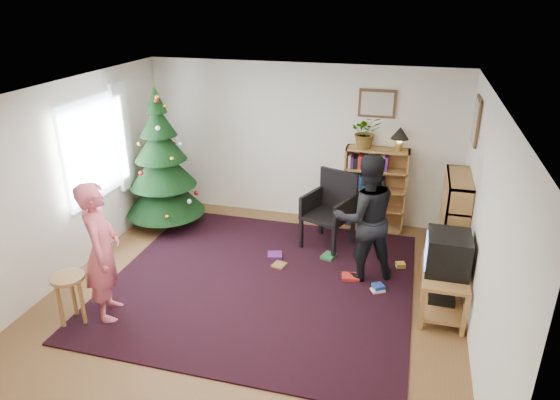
% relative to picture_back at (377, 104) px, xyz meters
% --- Properties ---
extents(floor, '(5.00, 5.00, 0.00)m').
position_rel_picture_back_xyz_m(floor, '(-1.15, -2.48, -1.95)').
color(floor, brown).
rests_on(floor, ground).
extents(ceiling, '(5.00, 5.00, 0.00)m').
position_rel_picture_back_xyz_m(ceiling, '(-1.15, -2.48, 0.55)').
color(ceiling, white).
rests_on(ceiling, wall_back).
extents(wall_back, '(5.00, 0.02, 2.50)m').
position_rel_picture_back_xyz_m(wall_back, '(-1.15, 0.02, -0.70)').
color(wall_back, silver).
rests_on(wall_back, floor).
extents(wall_front, '(5.00, 0.02, 2.50)m').
position_rel_picture_back_xyz_m(wall_front, '(-1.15, -4.97, -0.70)').
color(wall_front, silver).
rests_on(wall_front, floor).
extents(wall_left, '(0.02, 5.00, 2.50)m').
position_rel_picture_back_xyz_m(wall_left, '(-3.65, -2.48, -0.70)').
color(wall_left, silver).
rests_on(wall_left, floor).
extents(wall_right, '(0.02, 5.00, 2.50)m').
position_rel_picture_back_xyz_m(wall_right, '(1.35, -2.48, -0.70)').
color(wall_right, silver).
rests_on(wall_right, floor).
extents(rug, '(3.80, 3.60, 0.02)m').
position_rel_picture_back_xyz_m(rug, '(-1.15, -2.17, -1.94)').
color(rug, black).
rests_on(rug, floor).
extents(window_pane, '(0.04, 1.20, 1.40)m').
position_rel_picture_back_xyz_m(window_pane, '(-3.62, -1.88, -0.45)').
color(window_pane, silver).
rests_on(window_pane, wall_left).
extents(curtain, '(0.06, 0.35, 1.60)m').
position_rel_picture_back_xyz_m(curtain, '(-3.58, -1.18, -0.45)').
color(curtain, silver).
rests_on(curtain, wall_left).
extents(picture_back, '(0.55, 0.03, 0.42)m').
position_rel_picture_back_xyz_m(picture_back, '(0.00, 0.00, 0.00)').
color(picture_back, '#4C3319').
rests_on(picture_back, wall_back).
extents(picture_right, '(0.03, 0.50, 0.60)m').
position_rel_picture_back_xyz_m(picture_right, '(1.33, -0.73, 0.00)').
color(picture_right, '#4C3319').
rests_on(picture_right, wall_right).
extents(christmas_tree, '(1.23, 1.23, 2.23)m').
position_rel_picture_back_xyz_m(christmas_tree, '(-3.12, -0.93, -1.02)').
color(christmas_tree, '#3F2816').
rests_on(christmas_tree, rug).
extents(bookshelf_back, '(0.95, 0.30, 1.30)m').
position_rel_picture_back_xyz_m(bookshelf_back, '(0.07, -0.14, -1.29)').
color(bookshelf_back, '#A3743A').
rests_on(bookshelf_back, floor).
extents(bookshelf_right, '(0.30, 0.95, 1.30)m').
position_rel_picture_back_xyz_m(bookshelf_right, '(1.19, -1.08, -1.29)').
color(bookshelf_right, '#A3743A').
rests_on(bookshelf_right, floor).
extents(tv_stand, '(0.50, 0.91, 0.55)m').
position_rel_picture_back_xyz_m(tv_stand, '(1.07, -2.20, -1.62)').
color(tv_stand, '#A3743A').
rests_on(tv_stand, floor).
extents(crt_tv, '(0.48, 0.52, 0.45)m').
position_rel_picture_back_xyz_m(crt_tv, '(1.07, -2.20, -1.17)').
color(crt_tv, black).
rests_on(crt_tv, tv_stand).
extents(armchair, '(0.79, 0.81, 1.11)m').
position_rel_picture_back_xyz_m(armchair, '(-0.51, -0.85, -1.35)').
color(armchair, black).
rests_on(armchair, rug).
extents(stool, '(0.37, 0.37, 0.61)m').
position_rel_picture_back_xyz_m(stool, '(-2.95, -3.53, -1.47)').
color(stool, '#A3743A').
rests_on(stool, floor).
extents(person_standing, '(0.60, 0.71, 1.65)m').
position_rel_picture_back_xyz_m(person_standing, '(-2.65, -3.28, -1.12)').
color(person_standing, '#D35467').
rests_on(person_standing, rug).
extents(person_by_chair, '(1.01, 0.91, 1.68)m').
position_rel_picture_back_xyz_m(person_by_chair, '(0.08, -1.65, -1.11)').
color(person_by_chair, black).
rests_on(person_by_chair, rug).
extents(potted_plant, '(0.53, 0.49, 0.49)m').
position_rel_picture_back_xyz_m(potted_plant, '(-0.13, -0.14, -0.40)').
color(potted_plant, gray).
rests_on(potted_plant, bookshelf_back).
extents(table_lamp, '(0.27, 0.27, 0.36)m').
position_rel_picture_back_xyz_m(table_lamp, '(0.37, -0.14, -0.41)').
color(table_lamp, '#A57F33').
rests_on(table_lamp, bookshelf_back).
extents(floor_clutter, '(1.92, 0.88, 0.08)m').
position_rel_picture_back_xyz_m(floor_clutter, '(-0.20, -1.68, -1.91)').
color(floor_clutter, '#A51E19').
rests_on(floor_clutter, rug).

